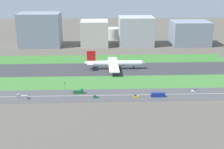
# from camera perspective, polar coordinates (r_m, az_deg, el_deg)

# --- Properties ---
(ground_plane) EXTENTS (800.00, 800.00, 0.00)m
(ground_plane) POSITION_cam_1_polar(r_m,az_deg,el_deg) (317.89, -0.84, 1.02)
(ground_plane) COLOR #5B564C
(runway) EXTENTS (280.00, 46.00, 0.10)m
(runway) POSITION_cam_1_polar(r_m,az_deg,el_deg) (317.88, -0.84, 1.03)
(runway) COLOR #38383D
(runway) RESTS_ON ground_plane
(grass_median_north) EXTENTS (280.00, 36.00, 0.10)m
(grass_median_north) POSITION_cam_1_polar(r_m,az_deg,el_deg) (357.24, -1.01, 2.98)
(grass_median_north) COLOR #3D7A33
(grass_median_north) RESTS_ON ground_plane
(grass_median_south) EXTENTS (280.00, 36.00, 0.10)m
(grass_median_south) POSITION_cam_1_polar(r_m,az_deg,el_deg) (278.99, -0.62, -1.46)
(grass_median_south) COLOR #427F38
(grass_median_south) RESTS_ON ground_plane
(highway) EXTENTS (280.00, 28.00, 0.10)m
(highway) POSITION_cam_1_polar(r_m,az_deg,el_deg) (249.12, -0.40, -3.94)
(highway) COLOR #4C4C4F
(highway) RESTS_ON ground_plane
(highway_centerline) EXTENTS (266.00, 0.50, 0.01)m
(highway_centerline) POSITION_cam_1_polar(r_m,az_deg,el_deg) (249.10, -0.40, -3.93)
(highway_centerline) COLOR silver
(highway_centerline) RESTS_ON highway
(airliner) EXTENTS (65.00, 56.00, 19.70)m
(airliner) POSITION_cam_1_polar(r_m,az_deg,el_deg) (316.32, 0.30, 2.12)
(airliner) COLOR white
(airliner) RESTS_ON runway
(car_1) EXTENTS (4.40, 1.80, 2.00)m
(car_1) POSITION_cam_1_polar(r_m,az_deg,el_deg) (265.53, 15.32, -2.98)
(car_1) COLOR silver
(car_1) RESTS_ON highway
(truck_1) EXTENTS (8.40, 2.50, 4.00)m
(truck_1) POSITION_cam_1_polar(r_m,az_deg,el_deg) (253.72, -6.33, -3.24)
(truck_1) COLOR #19662D
(truck_1) RESTS_ON highway
(car_0) EXTENTS (4.40, 1.80, 2.00)m
(car_0) POSITION_cam_1_polar(r_m,az_deg,el_deg) (245.69, 4.53, -4.10)
(car_0) COLOR yellow
(car_0) RESTS_ON highway
(car_3) EXTENTS (4.40, 1.80, 2.00)m
(car_3) POSITION_cam_1_polar(r_m,az_deg,el_deg) (244.08, -3.12, -4.23)
(car_3) COLOR #19662D
(car_3) RESTS_ON highway
(bus_0) EXTENTS (11.60, 2.50, 3.50)m
(bus_0) POSITION_cam_1_polar(r_m,az_deg,el_deg) (248.10, 8.69, -3.82)
(bus_0) COLOR navy
(bus_0) RESTS_ON highway
(truck_0) EXTENTS (8.40, 2.50, 4.00)m
(truck_0) POSITION_cam_1_polar(r_m,az_deg,el_deg) (251.78, -16.67, -4.11)
(truck_0) COLOR #99999E
(truck_0) RESTS_ON highway
(traffic_light) EXTENTS (0.36, 0.50, 7.20)m
(traffic_light) POSITION_cam_1_polar(r_m,az_deg,el_deg) (261.39, -8.91, -2.08)
(traffic_light) COLOR #4C4C51
(traffic_light) RESTS_ON highway
(terminal_building) EXTENTS (56.11, 36.73, 45.66)m
(terminal_building) POSITION_cam_1_polar(r_m,az_deg,el_deg) (431.54, -13.43, 8.25)
(terminal_building) COLOR gray
(terminal_building) RESTS_ON ground_plane
(hangar_building) EXTENTS (37.59, 38.28, 34.86)m
(hangar_building) POSITION_cam_1_polar(r_m,az_deg,el_deg) (424.60, -3.33, 7.81)
(hangar_building) COLOR beige
(hangar_building) RESTS_ON ground_plane
(office_tower) EXTENTS (47.35, 37.41, 39.81)m
(office_tower) POSITION_cam_1_polar(r_m,az_deg,el_deg) (427.07, 4.56, 8.19)
(office_tower) COLOR #B2B2B7
(office_tower) RESTS_ON ground_plane
(cargo_warehouse) EXTENTS (52.08, 39.37, 33.18)m
(cargo_warehouse) POSITION_cam_1_polar(r_m,az_deg,el_deg) (443.27, 14.52, 7.60)
(cargo_warehouse) COLOR gray
(cargo_warehouse) RESTS_ON ground_plane
(fuel_tank_west) EXTENTS (16.82, 16.82, 16.74)m
(fuel_tank_west) POSITION_cam_1_polar(r_m,az_deg,el_deg) (470.46, -2.99, 7.72)
(fuel_tank_west) COLOR silver
(fuel_tank_west) RESTS_ON ground_plane
(fuel_tank_centre) EXTENTS (23.18, 23.18, 16.89)m
(fuel_tank_centre) POSITION_cam_1_polar(r_m,az_deg,el_deg) (470.85, 0.21, 7.77)
(fuel_tank_centre) COLOR silver
(fuel_tank_centre) RESTS_ON ground_plane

